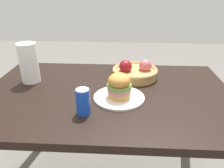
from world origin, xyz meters
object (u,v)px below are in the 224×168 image
soda_can (83,101)px  fruit_basket (135,71)px  plate (119,97)px  paper_towel_roll (29,63)px  sandwich (119,86)px

soda_can → fruit_basket: soda_can is taller
plate → fruit_basket: size_ratio=0.93×
soda_can → fruit_basket: size_ratio=0.43×
fruit_basket → paper_towel_roll: size_ratio=1.21×
sandwich → paper_towel_roll: (-0.55, 0.19, 0.04)m
sandwich → fruit_basket: size_ratio=0.45×
plate → paper_towel_roll: paper_towel_roll is taller
plate → soda_can: (-0.16, -0.15, 0.06)m
fruit_basket → sandwich: bearing=-107.7°
soda_can → fruit_basket: 0.51m
fruit_basket → paper_towel_roll: (-0.64, -0.10, 0.08)m
plate → sandwich: sandwich is taller
sandwich → soda_can: 0.22m
fruit_basket → paper_towel_roll: paper_towel_roll is taller
plate → sandwich: (0.00, 0.00, 0.07)m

